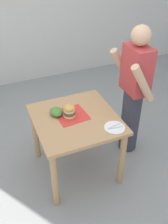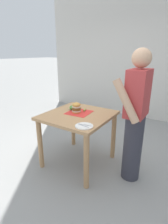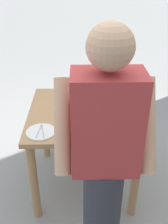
{
  "view_description": "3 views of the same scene",
  "coord_description": "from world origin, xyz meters",
  "px_view_note": "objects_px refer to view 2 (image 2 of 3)",
  "views": [
    {
      "loc": [
        2.16,
        -0.8,
        2.52
      ],
      "look_at": [
        0.0,
        0.1,
        0.85
      ],
      "focal_mm": 42.0,
      "sensor_mm": 36.0,
      "label": 1
    },
    {
      "loc": [
        1.94,
        1.35,
        1.64
      ],
      "look_at": [
        0.0,
        0.1,
        0.85
      ],
      "focal_mm": 28.0,
      "sensor_mm": 36.0,
      "label": 2
    },
    {
      "loc": [
        0.04,
        1.92,
        1.91
      ],
      "look_at": [
        0.0,
        0.1,
        0.85
      ],
      "focal_mm": 42.0,
      "sensor_mm": 36.0,
      "label": 3
    }
  ],
  "objects_px": {
    "pickle_spear": "(85,110)",
    "side_plate_with_forks": "(84,126)",
    "patio_table": "(78,123)",
    "side_salad": "(74,107)",
    "sandwich": "(76,108)",
    "diner_across_table": "(135,117)"
  },
  "relations": [
    {
      "from": "pickle_spear",
      "to": "side_plate_with_forks",
      "type": "height_order",
      "value": "pickle_spear"
    },
    {
      "from": "pickle_spear",
      "to": "side_salad",
      "type": "bearing_deg",
      "value": -85.25
    },
    {
      "from": "pickle_spear",
      "to": "side_plate_with_forks",
      "type": "xyz_separation_m",
      "value": [
        0.48,
        0.31,
        -0.01
      ]
    },
    {
      "from": "side_salad",
      "to": "diner_across_table",
      "type": "xyz_separation_m",
      "value": [
        0.04,
        0.96,
        0.05
      ]
    },
    {
      "from": "patio_table",
      "to": "pickle_spear",
      "type": "relative_size",
      "value": 12.7
    },
    {
      "from": "side_plate_with_forks",
      "to": "diner_across_table",
      "type": "relative_size",
      "value": 0.13
    },
    {
      "from": "pickle_spear",
      "to": "side_plate_with_forks",
      "type": "bearing_deg",
      "value": 32.22
    },
    {
      "from": "side_plate_with_forks",
      "to": "side_salad",
      "type": "distance_m",
      "value": 0.67
    },
    {
      "from": "pickle_spear",
      "to": "side_salad",
      "type": "height_order",
      "value": "side_salad"
    },
    {
      "from": "pickle_spear",
      "to": "sandwich",
      "type": "bearing_deg",
      "value": -26.97
    },
    {
      "from": "sandwich",
      "to": "side_salad",
      "type": "height_order",
      "value": "sandwich"
    },
    {
      "from": "patio_table",
      "to": "sandwich",
      "type": "xyz_separation_m",
      "value": [
        -0.04,
        -0.06,
        0.22
      ]
    },
    {
      "from": "patio_table",
      "to": "sandwich",
      "type": "height_order",
      "value": "sandwich"
    },
    {
      "from": "side_plate_with_forks",
      "to": "side_salad",
      "type": "bearing_deg",
      "value": -134.18
    },
    {
      "from": "patio_table",
      "to": "side_plate_with_forks",
      "type": "distance_m",
      "value": 0.47
    },
    {
      "from": "patio_table",
      "to": "side_plate_with_forks",
      "type": "relative_size",
      "value": 4.22
    },
    {
      "from": "sandwich",
      "to": "pickle_spear",
      "type": "height_order",
      "value": "sandwich"
    },
    {
      "from": "patio_table",
      "to": "side_salad",
      "type": "distance_m",
      "value": 0.29
    },
    {
      "from": "patio_table",
      "to": "side_plate_with_forks",
      "type": "xyz_separation_m",
      "value": [
        0.32,
        0.31,
        0.15
      ]
    },
    {
      "from": "pickle_spear",
      "to": "diner_across_table",
      "type": "distance_m",
      "value": 0.79
    },
    {
      "from": "patio_table",
      "to": "sandwich",
      "type": "relative_size",
      "value": 4.95
    },
    {
      "from": "sandwich",
      "to": "side_salad",
      "type": "bearing_deg",
      "value": -132.98
    }
  ]
}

